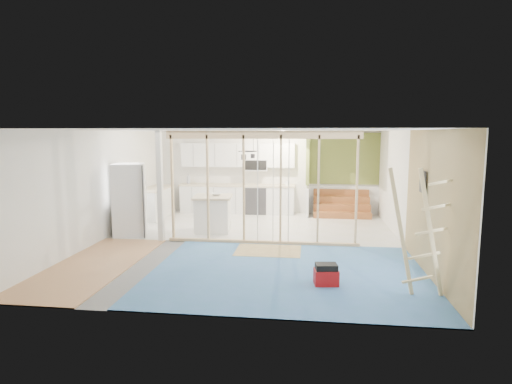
# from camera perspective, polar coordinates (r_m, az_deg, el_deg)

# --- Properties ---
(room) EXTENTS (7.01, 8.01, 2.61)m
(room) POSITION_cam_1_polar(r_m,az_deg,el_deg) (9.71, -0.93, 0.54)
(room) COLOR slate
(room) RESTS_ON ground
(floor_overlays) EXTENTS (7.00, 8.00, 0.03)m
(floor_overlays) POSITION_cam_1_polar(r_m,az_deg,el_deg) (10.00, -0.45, -6.77)
(floor_overlays) COLOR silver
(floor_overlays) RESTS_ON room
(stud_frame) EXTENTS (4.66, 0.14, 2.60)m
(stud_frame) POSITION_cam_1_polar(r_m,az_deg,el_deg) (9.71, -2.20, 2.17)
(stud_frame) COLOR #DFC088
(stud_frame) RESTS_ON room
(base_cabinets) EXTENTS (4.45, 2.24, 0.93)m
(base_cabinets) POSITION_cam_1_polar(r_m,az_deg,el_deg) (13.39, -5.73, -1.07)
(base_cabinets) COLOR white
(base_cabinets) RESTS_ON room
(upper_cabinets) EXTENTS (3.60, 0.41, 0.85)m
(upper_cabinets) POSITION_cam_1_polar(r_m,az_deg,el_deg) (13.55, -2.20, 4.82)
(upper_cabinets) COLOR white
(upper_cabinets) RESTS_ON room
(green_partition) EXTENTS (2.25, 1.51, 2.60)m
(green_partition) POSITION_cam_1_polar(r_m,az_deg,el_deg) (13.31, 10.06, 0.86)
(green_partition) COLOR olive
(green_partition) RESTS_ON room
(pot_rack) EXTENTS (0.52, 0.52, 0.72)m
(pot_rack) POSITION_cam_1_polar(r_m,az_deg,el_deg) (11.56, -1.13, 5.18)
(pot_rack) COLOR black
(pot_rack) RESTS_ON room
(sheathing_panel) EXTENTS (0.02, 4.00, 2.60)m
(sheathing_panel) POSITION_cam_1_polar(r_m,az_deg,el_deg) (7.93, 22.62, -1.73)
(sheathing_panel) COLOR tan
(sheathing_panel) RESTS_ON room
(electrical_panel) EXTENTS (0.04, 0.30, 0.40)m
(electrical_panel) POSITION_cam_1_polar(r_m,az_deg,el_deg) (8.44, 21.34, 1.29)
(electrical_panel) COLOR #353539
(electrical_panel) RESTS_ON room
(ceiling_light) EXTENTS (0.32, 0.32, 0.08)m
(ceiling_light) POSITION_cam_1_polar(r_m,az_deg,el_deg) (12.53, 7.42, 7.81)
(ceiling_light) COLOR #FFEABF
(ceiling_light) RESTS_ON room
(fridge) EXTENTS (0.98, 0.95, 1.80)m
(fridge) POSITION_cam_1_polar(r_m,az_deg,el_deg) (11.03, -16.45, -1.01)
(fridge) COLOR white
(fridge) RESTS_ON room
(island) EXTENTS (1.05, 1.05, 0.94)m
(island) POSITION_cam_1_polar(r_m,az_deg,el_deg) (11.11, -5.76, -2.92)
(island) COLOR white
(island) RESTS_ON room
(bowl) EXTENTS (0.32, 0.32, 0.06)m
(bowl) POSITION_cam_1_polar(r_m,az_deg,el_deg) (11.04, -5.29, -0.32)
(bowl) COLOR silver
(bowl) RESTS_ON island
(soap_bottle_a) EXTENTS (0.14, 0.14, 0.32)m
(soap_bottle_a) POSITION_cam_1_polar(r_m,az_deg,el_deg) (13.91, -9.00, 1.78)
(soap_bottle_a) COLOR #9FA2B1
(soap_bottle_a) RESTS_ON base_cabinets
(soap_bottle_b) EXTENTS (0.11, 0.11, 0.19)m
(soap_bottle_b) POSITION_cam_1_polar(r_m,az_deg,el_deg) (13.28, 4.18, 1.29)
(soap_bottle_b) COLOR white
(soap_bottle_b) RESTS_ON base_cabinets
(toolbox) EXTENTS (0.43, 0.34, 0.37)m
(toolbox) POSITION_cam_1_polar(r_m,az_deg,el_deg) (7.38, 9.33, -10.89)
(toolbox) COLOR #9D0E10
(toolbox) RESTS_ON room
(ladder) EXTENTS (1.08, 0.10, 2.00)m
(ladder) POSITION_cam_1_polar(r_m,az_deg,el_deg) (7.05, 21.01, -5.05)
(ladder) COLOR beige
(ladder) RESTS_ON room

